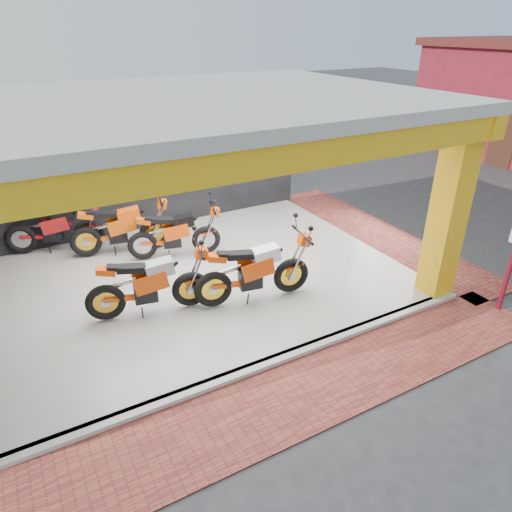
{
  "coord_description": "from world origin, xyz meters",
  "views": [
    {
      "loc": [
        -3.06,
        -5.82,
        4.8
      ],
      "look_at": [
        0.64,
        0.85,
        0.9
      ],
      "focal_mm": 32.0,
      "sensor_mm": 36.0,
      "label": 1
    }
  ],
  "objects": [
    {
      "name": "ground",
      "position": [
        0.0,
        0.0,
        0.0
      ],
      "size": [
        80.0,
        80.0,
        0.0
      ],
      "primitive_type": "plane",
      "color": "#2D2D30",
      "rests_on": "ground"
    },
    {
      "name": "moto_row_b",
      "position": [
        0.48,
        2.89,
        0.76
      ],
      "size": [
        2.31,
        1.37,
        1.32
      ],
      "primitive_type": null,
      "rotation": [
        0.0,
        0.0,
        -0.28
      ],
      "color": "#EA4A09",
      "rests_on": "showroom_floor"
    },
    {
      "name": "floor_kerb",
      "position": [
        0.0,
        -1.02,
        0.05
      ],
      "size": [
        8.0,
        0.2,
        0.1
      ],
      "primitive_type": "cube",
      "color": "silver",
      "rests_on": "ground"
    },
    {
      "name": "corner_column",
      "position": [
        3.75,
        -0.75,
        1.75
      ],
      "size": [
        0.5,
        0.5,
        3.5
      ],
      "primitive_type": "cube",
      "color": "yellow",
      "rests_on": "ground"
    },
    {
      "name": "moto_hero",
      "position": [
        1.23,
        0.53,
        0.83
      ],
      "size": [
        2.49,
        1.26,
        1.45
      ],
      "primitive_type": null,
      "rotation": [
        0.0,
        0.0,
        -0.16
      ],
      "color": "#F5460A",
      "rests_on": "showroom_floor"
    },
    {
      "name": "showroom_floor",
      "position": [
        0.0,
        2.0,
        0.05
      ],
      "size": [
        8.0,
        6.0,
        0.1
      ],
      "primitive_type": "cube",
      "color": "silver",
      "rests_on": "ground"
    },
    {
      "name": "paver_right",
      "position": [
        4.8,
        2.0,
        0.01
      ],
      "size": [
        1.4,
        7.0,
        0.03
      ],
      "primitive_type": "cube",
      "color": "#9C4433",
      "rests_on": "ground"
    },
    {
      "name": "header_beam_right",
      "position": [
        4.0,
        2.0,
        3.3
      ],
      "size": [
        0.3,
        6.4,
        0.4
      ],
      "primitive_type": "cube",
      "color": "yellow",
      "rests_on": "corner_column"
    },
    {
      "name": "moto_row_a",
      "position": [
        -0.64,
        1.01,
        0.8
      ],
      "size": [
        2.43,
        1.28,
        1.41
      ],
      "primitive_type": null,
      "rotation": [
        0.0,
        0.0,
        -0.2
      ],
      "color": "#E24609",
      "rests_on": "showroom_floor"
    },
    {
      "name": "paver_front",
      "position": [
        0.0,
        -1.8,
        0.01
      ],
      "size": [
        9.0,
        1.4,
        0.03
      ],
      "primitive_type": "cube",
      "color": "#9C4433",
      "rests_on": "ground"
    },
    {
      "name": "header_beam_front",
      "position": [
        0.0,
        -1.0,
        3.3
      ],
      "size": [
        8.4,
        0.3,
        0.4
      ],
      "primitive_type": "cube",
      "color": "yellow",
      "rests_on": "corner_column"
    },
    {
      "name": "moto_row_d",
      "position": [
        -1.77,
        4.5,
        0.79
      ],
      "size": [
        2.4,
        1.41,
        1.38
      ],
      "primitive_type": null,
      "rotation": [
        0.0,
        0.0,
        -0.27
      ],
      "color": "red",
      "rests_on": "showroom_floor"
    },
    {
      "name": "back_wall",
      "position": [
        0.0,
        5.1,
        1.75
      ],
      "size": [
        8.2,
        0.2,
        3.5
      ],
      "primitive_type": "cube",
      "color": "black",
      "rests_on": "ground"
    },
    {
      "name": "showroom_ceiling",
      "position": [
        0.0,
        2.0,
        3.6
      ],
      "size": [
        8.4,
        6.4,
        0.2
      ],
      "primitive_type": "cube",
      "color": "beige",
      "rests_on": "corner_column"
    },
    {
      "name": "moto_row_c",
      "position": [
        -0.45,
        3.74,
        0.81
      ],
      "size": [
        2.44,
        1.29,
        1.42
      ],
      "primitive_type": null,
      "rotation": [
        0.0,
        0.0,
        -0.19
      ],
      "color": "#E35A09",
      "rests_on": "showroom_floor"
    }
  ]
}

